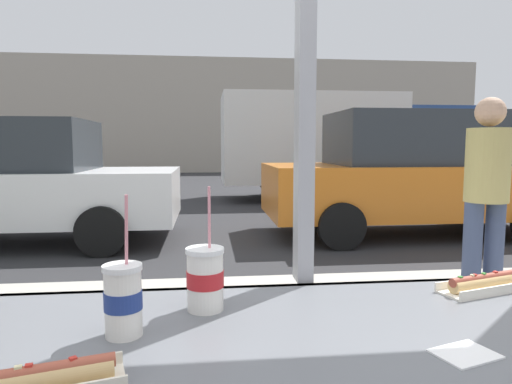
% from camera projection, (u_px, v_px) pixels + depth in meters
% --- Properties ---
extents(ground_plane, '(60.00, 60.00, 0.00)m').
position_uv_depth(ground_plane, '(221.00, 213.00, 9.35)').
color(ground_plane, '#2D2D30').
extents(sidewalk_strip, '(16.00, 2.80, 0.12)m').
position_uv_depth(sidewalk_strip, '(253.00, 346.00, 3.01)').
color(sidewalk_strip, '#B2ADA3').
rests_on(sidewalk_strip, ground).
extents(building_facade_far, '(28.00, 1.20, 5.76)m').
position_uv_depth(building_facade_far, '(212.00, 116.00, 23.27)').
color(building_facade_far, '#A89E8E').
rests_on(building_facade_far, ground).
extents(soda_cup_left, '(0.09, 0.09, 0.32)m').
position_uv_depth(soda_cup_left, '(123.00, 299.00, 0.99)').
color(soda_cup_left, white).
rests_on(soda_cup_left, window_counter).
extents(soda_cup_right, '(0.10, 0.10, 0.32)m').
position_uv_depth(soda_cup_right, '(205.00, 278.00, 1.15)').
color(soda_cup_right, silver).
rests_on(soda_cup_right, window_counter).
extents(hotdog_tray_near, '(0.28, 0.17, 0.05)m').
position_uv_depth(hotdog_tray_near, '(46.00, 379.00, 0.77)').
color(hotdog_tray_near, beige).
rests_on(hotdog_tray_near, window_counter).
extents(hotdog_tray_far, '(0.29, 0.17, 0.05)m').
position_uv_depth(hotdog_tray_far, '(484.00, 283.00, 1.30)').
color(hotdog_tray_far, silver).
rests_on(hotdog_tray_far, window_counter).
extents(napkin_wrapper, '(0.14, 0.12, 0.00)m').
position_uv_depth(napkin_wrapper, '(465.00, 354.00, 0.91)').
color(napkin_wrapper, white).
rests_on(napkin_wrapper, window_counter).
extents(parked_car_white, '(4.61, 2.04, 1.75)m').
position_uv_depth(parked_car_white, '(8.00, 182.00, 6.35)').
color(parked_car_white, silver).
rests_on(parked_car_white, ground).
extents(parked_car_orange, '(4.49, 2.00, 1.89)m').
position_uv_depth(parked_car_orange, '(411.00, 175.00, 6.99)').
color(parked_car_orange, orange).
rests_on(parked_car_orange, ground).
extents(box_truck, '(6.20, 2.44, 2.65)m').
position_uv_depth(box_truck, '(339.00, 141.00, 11.69)').
color(box_truck, silver).
rests_on(box_truck, ground).
extents(pedestrian, '(0.32, 0.32, 1.63)m').
position_uv_depth(pedestrian, '(486.00, 190.00, 3.44)').
color(pedestrian, '#3A4664').
rests_on(pedestrian, sidewalk_strip).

